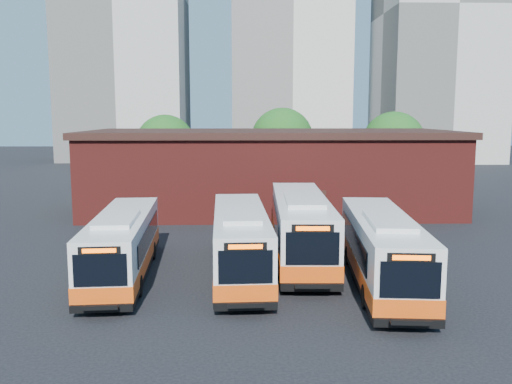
{
  "coord_description": "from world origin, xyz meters",
  "views": [
    {
      "loc": [
        -2.25,
        -23.16,
        7.63
      ],
      "look_at": [
        -1.49,
        6.17,
        3.43
      ],
      "focal_mm": 38.0,
      "sensor_mm": 36.0,
      "label": 1
    }
  ],
  "objects_px": {
    "bus_midwest": "(240,244)",
    "bus_mideast": "(301,229)",
    "bus_west": "(123,247)",
    "bus_east": "(382,252)",
    "transit_worker": "(380,293)"
  },
  "relations": [
    {
      "from": "bus_west",
      "to": "bus_midwest",
      "type": "distance_m",
      "value": 5.58
    },
    {
      "from": "bus_west",
      "to": "transit_worker",
      "type": "bearing_deg",
      "value": -30.66
    },
    {
      "from": "bus_west",
      "to": "transit_worker",
      "type": "relative_size",
      "value": 6.35
    },
    {
      "from": "bus_midwest",
      "to": "bus_east",
      "type": "bearing_deg",
      "value": -17.76
    },
    {
      "from": "bus_midwest",
      "to": "bus_mideast",
      "type": "height_order",
      "value": "bus_mideast"
    },
    {
      "from": "bus_west",
      "to": "bus_east",
      "type": "distance_m",
      "value": 12.07
    },
    {
      "from": "bus_west",
      "to": "bus_east",
      "type": "relative_size",
      "value": 0.95
    },
    {
      "from": "bus_east",
      "to": "transit_worker",
      "type": "distance_m",
      "value": 4.2
    },
    {
      "from": "bus_west",
      "to": "bus_mideast",
      "type": "height_order",
      "value": "bus_mideast"
    },
    {
      "from": "bus_east",
      "to": "bus_mideast",
      "type": "bearing_deg",
      "value": 131.19
    },
    {
      "from": "bus_east",
      "to": "transit_worker",
      "type": "height_order",
      "value": "bus_east"
    },
    {
      "from": "bus_west",
      "to": "bus_mideast",
      "type": "relative_size",
      "value": 0.89
    },
    {
      "from": "bus_east",
      "to": "bus_midwest",
      "type": "bearing_deg",
      "value": 169.4
    },
    {
      "from": "bus_mideast",
      "to": "transit_worker",
      "type": "height_order",
      "value": "bus_mideast"
    },
    {
      "from": "bus_midwest",
      "to": "bus_mideast",
      "type": "xyz_separation_m",
      "value": [
        3.2,
        2.59,
        0.12
      ]
    }
  ]
}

